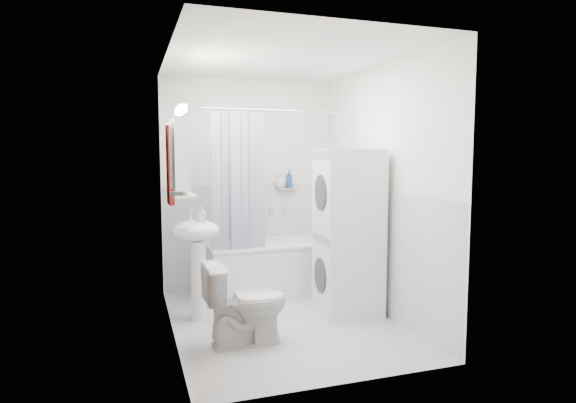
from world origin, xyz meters
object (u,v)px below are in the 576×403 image
object	(u,v)px
bathtub	(276,264)
toilet	(246,303)
sink	(196,246)
washer_dryer	(348,232)

from	to	relation	value
bathtub	toilet	world-z (taller)	toilet
bathtub	sink	xyz separation A→B (m)	(-0.95, -0.61, 0.38)
sink	toilet	bearing A→B (deg)	-66.58
washer_dryer	sink	bearing A→B (deg)	174.79
toilet	washer_dryer	bearing A→B (deg)	-70.25
bathtub	sink	size ratio (longest dim) A/B	1.47
bathtub	toilet	size ratio (longest dim) A/B	2.24
bathtub	washer_dryer	bearing A→B (deg)	-60.99
bathtub	toilet	bearing A→B (deg)	-116.34
sink	washer_dryer	bearing A→B (deg)	-9.72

